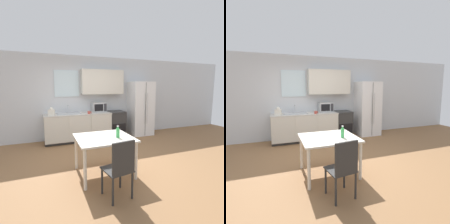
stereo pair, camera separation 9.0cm
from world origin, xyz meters
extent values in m
plane|color=olive|center=(0.00, 0.00, 0.00)|extent=(12.00, 12.00, 0.00)
cube|color=silver|center=(0.00, 2.09, 1.35)|extent=(12.00, 0.06, 2.70)
cube|color=silver|center=(-0.50, 2.05, 1.81)|extent=(0.75, 0.04, 0.83)
cube|color=beige|center=(0.64, 1.90, 1.87)|extent=(1.41, 0.32, 0.79)
cube|color=#333333|center=(-0.22, 1.77, 0.04)|extent=(2.02, 0.59, 0.08)
cube|color=beige|center=(-0.22, 1.74, 0.47)|extent=(2.02, 0.65, 0.77)
cube|color=beige|center=(-0.89, 1.40, 0.47)|extent=(0.65, 0.01, 0.75)
cube|color=beige|center=(-0.22, 1.40, 0.47)|extent=(0.65, 0.01, 0.75)
cube|color=beige|center=(0.45, 1.40, 0.47)|extent=(0.65, 0.01, 0.75)
cube|color=beige|center=(-0.22, 1.74, 0.87)|extent=(2.04, 0.68, 0.03)
cube|color=#2D2D2D|center=(1.08, 1.77, 0.44)|extent=(0.55, 0.59, 0.88)
cube|color=black|center=(1.08, 1.46, 0.31)|extent=(0.47, 0.01, 0.39)
cylinder|color=#262626|center=(0.92, 1.46, 0.83)|extent=(0.03, 0.02, 0.03)
cylinder|color=#262626|center=(1.02, 1.46, 0.83)|extent=(0.03, 0.02, 0.03)
cylinder|color=#262626|center=(1.13, 1.46, 0.83)|extent=(0.03, 0.02, 0.03)
cylinder|color=#262626|center=(1.23, 1.46, 0.83)|extent=(0.03, 0.02, 0.03)
cube|color=white|center=(2.02, 1.73, 0.94)|extent=(0.78, 0.67, 1.88)
cube|color=#3F3F3F|center=(2.02, 1.39, 0.94)|extent=(0.01, 0.01, 1.82)
cylinder|color=silver|center=(1.97, 1.37, 0.98)|extent=(0.02, 0.02, 1.04)
cylinder|color=silver|center=(2.07, 1.37, 0.98)|extent=(0.02, 0.02, 1.04)
cube|color=#B7BABC|center=(-0.50, 1.74, 0.89)|extent=(0.71, 0.43, 0.02)
cylinder|color=silver|center=(-0.50, 1.91, 1.02)|extent=(0.02, 0.02, 0.24)
cylinder|color=silver|center=(-0.50, 1.84, 1.13)|extent=(0.02, 0.14, 0.02)
cube|color=#B7BABC|center=(0.51, 1.86, 1.04)|extent=(0.46, 0.34, 0.31)
cube|color=black|center=(0.45, 1.69, 1.04)|extent=(0.29, 0.01, 0.23)
cube|color=#2D2D33|center=(0.67, 1.69, 1.04)|extent=(0.09, 0.01, 0.25)
cylinder|color=#BF4C3F|center=(0.08, 1.52, 0.92)|extent=(0.08, 0.08, 0.08)
torus|color=#BF4C3F|center=(0.14, 1.52, 0.93)|extent=(0.02, 0.07, 0.07)
cube|color=silver|center=(-1.01, 1.60, 0.97)|extent=(0.20, 0.18, 0.17)
sphere|color=silver|center=(-1.01, 1.60, 1.08)|extent=(0.11, 0.11, 0.10)
cube|color=beige|center=(-0.15, -0.60, 0.72)|extent=(1.06, 0.96, 0.03)
cylinder|color=beige|center=(-0.62, -1.02, 0.35)|extent=(0.06, 0.06, 0.71)
cylinder|color=beige|center=(0.32, -1.02, 0.35)|extent=(0.06, 0.06, 0.71)
cylinder|color=beige|center=(-0.62, -0.18, 0.35)|extent=(0.06, 0.06, 0.71)
cylinder|color=beige|center=(0.32, -0.18, 0.35)|extent=(0.06, 0.06, 0.71)
cube|color=#282828|center=(-0.20, -1.36, 0.44)|extent=(0.46, 0.46, 0.02)
cube|color=#282828|center=(-0.17, -1.54, 0.69)|extent=(0.37, 0.09, 0.48)
cylinder|color=#282828|center=(-0.39, -1.22, 0.21)|extent=(0.03, 0.03, 0.43)
cylinder|color=#282828|center=(-0.06, -1.17, 0.21)|extent=(0.03, 0.03, 0.43)
cylinder|color=#282828|center=(-0.34, -1.55, 0.21)|extent=(0.03, 0.03, 0.43)
cylinder|color=#282828|center=(-0.01, -1.50, 0.21)|extent=(0.03, 0.03, 0.43)
cylinder|color=#3FB259|center=(0.09, -0.72, 0.82)|extent=(0.07, 0.07, 0.17)
cylinder|color=#3FB259|center=(0.09, -0.72, 0.93)|extent=(0.03, 0.03, 0.04)
cylinder|color=white|center=(0.09, -0.72, 0.96)|extent=(0.04, 0.04, 0.02)
camera|label=1|loc=(-1.19, -3.69, 1.68)|focal=28.00mm
camera|label=2|loc=(-1.10, -3.72, 1.68)|focal=28.00mm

